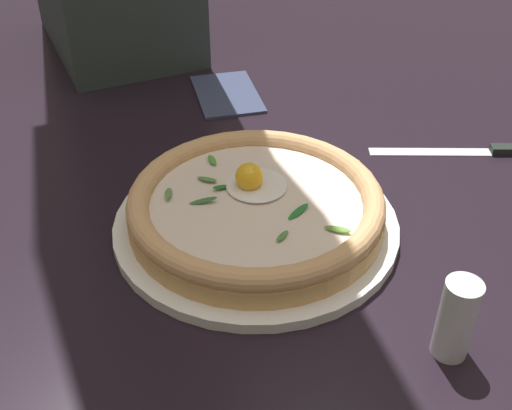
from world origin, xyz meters
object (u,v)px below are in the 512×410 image
object	(u,v)px
table_knife	(489,150)
pepper_shaker	(456,319)
pizza	(256,205)
folded_napkin	(227,93)

from	to	relation	value
table_knife	pepper_shaker	world-z (taller)	pepper_shaker
pizza	folded_napkin	world-z (taller)	pizza
table_knife	folded_napkin	world-z (taller)	table_knife
pizza	table_knife	world-z (taller)	pizza
table_knife	pepper_shaker	distance (m)	0.36
folded_napkin	table_knife	bearing A→B (deg)	35.59
pizza	pepper_shaker	size ratio (longest dim) A/B	3.43
pizza	folded_napkin	size ratio (longest dim) A/B	1.96
pizza	folded_napkin	xyz separation A→B (m)	(-0.30, 0.12, -0.03)
pizza	pepper_shaker	xyz separation A→B (m)	(0.23, 0.06, 0.01)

